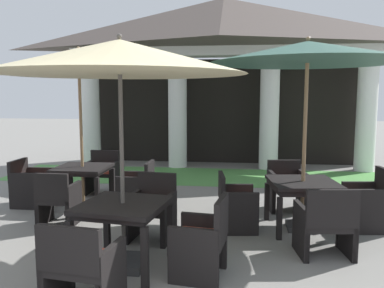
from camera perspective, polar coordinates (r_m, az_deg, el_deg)
background_pavilion at (r=10.84m, az=4.59°, el=14.81°), size 8.60×3.03×4.48m
lawn_strip at (r=9.63m, az=4.05°, el=-4.72°), size 10.40×2.10×0.01m
patio_table_near_foreground at (r=6.04m, az=15.72°, el=-6.07°), size 1.06×1.06×0.73m
patio_umbrella_near_foreground at (r=5.92m, az=16.36°, el=12.44°), size 2.80×2.80×2.79m
patio_chair_near_foreground_south at (r=5.19m, az=18.72°, el=-10.90°), size 0.70×0.63×0.89m
patio_chair_near_foreground_north at (r=7.02m, az=13.43°, el=-5.95°), size 0.65×0.58×0.84m
patio_chair_near_foreground_east at (r=6.43m, az=24.22°, el=-7.57°), size 0.63×0.62×0.90m
patio_chair_near_foreground_west at (r=5.91m, az=6.30°, el=-8.51°), size 0.61×0.66×0.83m
patio_table_mid_left at (r=4.62m, az=-9.93°, el=-9.58°), size 1.04×1.04×0.76m
patio_umbrella_mid_left at (r=4.45m, az=-10.41°, el=12.03°), size 2.78×2.78×2.63m
patio_chair_mid_left_east at (r=4.42m, az=1.53°, el=-13.85°), size 0.62×0.63×0.89m
patio_chair_mid_left_south at (r=3.94m, az=-15.70°, el=-16.74°), size 0.70×0.60×0.85m
patio_chair_mid_left_north at (r=5.51m, az=-5.82°, el=-9.38°), size 0.65×0.63×0.89m
patio_table_mid_right at (r=7.21m, az=-15.53°, el=-3.93°), size 0.89×0.89×0.73m
patio_umbrella_mid_right at (r=7.11m, az=-16.04°, el=11.02°), size 2.29×2.29×2.79m
patio_chair_mid_right_south at (r=6.39m, az=-18.81°, el=-7.63°), size 0.54×0.51×0.84m
patio_chair_mid_right_east at (r=6.96m, az=-7.87°, el=-6.18°), size 0.56×0.56×0.83m
patio_chair_mid_right_north at (r=8.16m, az=-12.87°, el=-4.16°), size 0.61×0.53×0.85m
patio_chair_mid_right_west at (r=7.68m, az=-22.32°, el=-5.25°), size 0.56×0.61×0.83m
terracotta_urn at (r=8.34m, az=13.22°, el=-5.67°), size 0.33×0.33×0.39m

